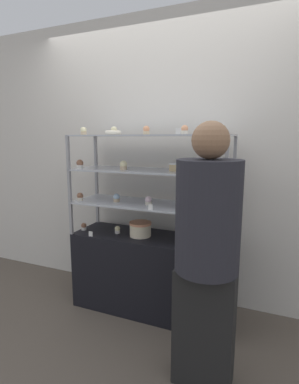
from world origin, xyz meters
name	(u,v)px	position (x,y,z in m)	size (l,w,h in m)	color
ground_plane	(150,309)	(0.00, 0.00, 0.00)	(20.00, 20.00, 0.00)	brown
back_wall	(165,160)	(0.00, 0.37, 1.30)	(8.00, 0.05, 2.60)	silver
display_base	(150,273)	(0.00, 0.00, 0.34)	(1.32, 0.44, 0.68)	black
display_riser_lower	(150,206)	(0.00, 0.00, 0.94)	(1.32, 0.44, 0.28)	#99999E
display_riser_middle	(150,172)	(0.00, 0.00, 1.23)	(1.32, 0.44, 0.28)	#99999E
display_riser_upper	(150,137)	(0.00, 0.00, 1.51)	(1.32, 0.44, 0.28)	#99999E
layer_cake_centerpiece	(140,229)	(-0.07, -0.03, 0.74)	(0.19, 0.19, 0.12)	beige
sheet_cake_frosted	(187,167)	(0.31, 0.04, 1.27)	(0.26, 0.14, 0.06)	#DBBC84
cupcake_0	(84,227)	(-0.62, -0.07, 0.71)	(0.05, 0.05, 0.07)	white
cupcake_1	(117,230)	(-0.29, -0.04, 0.71)	(0.05, 0.05, 0.07)	white
cupcake_2	(181,241)	(0.31, -0.10, 0.71)	(0.05, 0.05, 0.07)	#CCB28C
cupcake_3	(221,247)	(0.62, -0.11, 0.71)	(0.05, 0.05, 0.07)	white
price_tag_0	(91,234)	(-0.46, -0.20, 0.70)	(0.04, 0.00, 0.04)	white
cupcake_4	(80,197)	(-0.61, -0.12, 0.99)	(0.06, 0.06, 0.07)	beige
cupcake_5	(117,198)	(-0.29, -0.04, 0.99)	(0.06, 0.06, 0.07)	#CCB28C
cupcake_6	(148,201)	(0.01, -0.04, 0.99)	(0.06, 0.06, 0.07)	beige
cupcake_7	(181,205)	(0.30, -0.10, 0.99)	(0.06, 0.06, 0.07)	beige
cupcake_8	(222,207)	(0.61, -0.04, 0.99)	(0.06, 0.06, 0.07)	#CCB28C
price_tag_1	(151,207)	(0.09, -0.20, 0.98)	(0.04, 0.00, 0.04)	white
cupcake_9	(80,164)	(-0.60, -0.12, 1.28)	(0.06, 0.06, 0.08)	white
cupcake_10	(123,165)	(-0.20, -0.07, 1.28)	(0.06, 0.06, 0.08)	#CCB28C
cupcake_11	(223,169)	(0.61, -0.07, 1.28)	(0.06, 0.06, 0.08)	beige
price_tag_2	(202,172)	(0.48, -0.20, 1.27)	(0.04, 0.00, 0.04)	white
cupcake_12	(84,131)	(-0.60, -0.05, 1.56)	(0.05, 0.05, 0.07)	#CCB28C
cupcake_13	(114,131)	(-0.31, -0.03, 1.56)	(0.05, 0.05, 0.07)	beige
cupcake_14	(146,130)	(0.00, -0.06, 1.56)	(0.05, 0.05, 0.07)	#CCB28C
cupcake_15	(185,130)	(0.31, -0.07, 1.56)	(0.05, 0.05, 0.07)	beige
cupcake_16	(222,129)	(0.59, -0.12, 1.56)	(0.05, 0.05, 0.07)	white
price_tag_3	(178,131)	(0.30, -0.20, 1.55)	(0.04, 0.00, 0.04)	white
donut_glazed	(113,133)	(-0.33, -0.01, 1.55)	(0.14, 0.14, 0.04)	#EFE5CC
customer_figure	(207,252)	(0.62, -0.61, 0.85)	(0.37, 0.37, 1.59)	black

